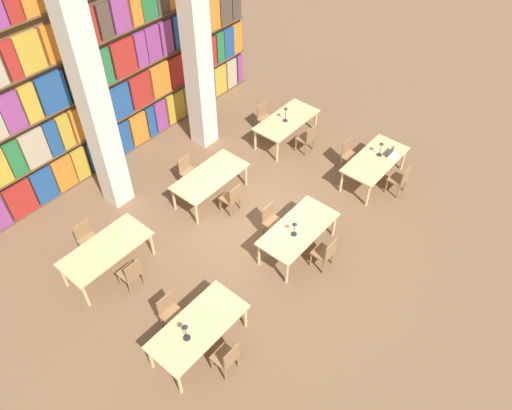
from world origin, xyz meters
The scene contains 27 objects.
ground_plane centered at (0.00, 0.00, 0.00)m, with size 40.00×40.00×0.00m, color brown.
bookshelf_bank centered at (0.01, 4.49, 2.62)m, with size 9.43×0.35×5.50m.
pillar_left centered at (-1.57, 3.12, 3.00)m, with size 0.55×0.55×6.00m.
pillar_center centered at (1.57, 3.12, 3.00)m, with size 0.55×0.55×6.00m.
reading_table_0 centered at (-3.19, -1.41, 0.65)m, with size 1.96×0.94×0.72m.
chair_0 centered at (-3.22, -2.16, 0.47)m, with size 0.42×0.40×0.87m.
chair_1 centered at (-3.22, -0.65, 0.47)m, with size 0.42×0.40×0.87m.
desk_lamp_0 centered at (-3.50, -1.43, 1.02)m, with size 0.14×0.14×0.44m.
reading_table_1 centered at (0.00, -1.37, 0.65)m, with size 1.96×0.94×0.72m.
chair_2 centered at (-0.01, -2.12, 0.47)m, with size 0.42×0.40×0.87m.
chair_3 centered at (-0.01, -0.62, 0.47)m, with size 0.42×0.40×0.87m.
desk_lamp_1 centered at (-0.21, -1.40, 0.98)m, with size 0.14×0.14×0.39m.
reading_table_2 centered at (3.19, -1.45, 0.65)m, with size 1.96×0.94×0.72m.
chair_4 centered at (3.19, -2.21, 0.47)m, with size 0.42×0.40×0.87m.
chair_5 centered at (3.19, -0.70, 0.47)m, with size 0.42×0.40×0.87m.
desk_lamp_2 centered at (3.38, -1.44, 1.00)m, with size 0.14×0.14×0.42m.
laptop centered at (3.56, -1.73, 0.76)m, with size 0.32×0.22×0.21m.
reading_table_3 centered at (-3.13, 1.44, 0.65)m, with size 1.96×0.94×0.72m.
chair_6 centered at (-3.11, 0.69, 0.47)m, with size 0.42×0.40×0.87m.
chair_7 centered at (-3.11, 2.20, 0.47)m, with size 0.42×0.40×0.87m.
reading_table_4 centered at (-0.01, 1.35, 0.65)m, with size 1.96×0.94×0.72m.
chair_8 centered at (-0.04, 0.59, 0.47)m, with size 0.42×0.40×0.87m.
chair_9 centered at (-0.04, 2.10, 0.47)m, with size 0.42×0.40×0.87m.
reading_table_5 centered at (3.08, 1.34, 0.65)m, with size 1.96×0.94×0.72m.
chair_10 centered at (3.05, 0.58, 0.47)m, with size 0.42×0.40×0.87m.
chair_11 centered at (3.05, 2.09, 0.47)m, with size 0.42×0.40×0.87m.
desk_lamp_3 centered at (3.00, 1.33, 1.03)m, with size 0.14×0.14×0.46m.
Camera 1 is at (-6.28, -5.43, 8.94)m, focal length 35.00 mm.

